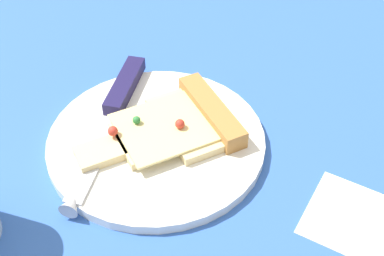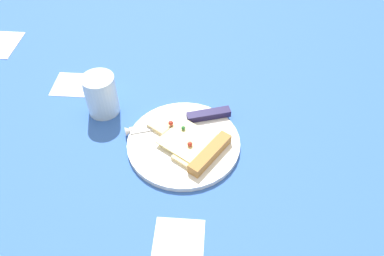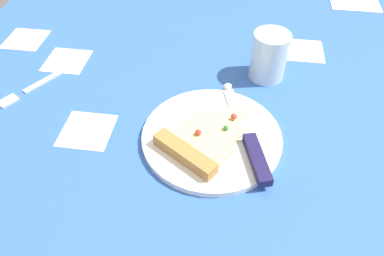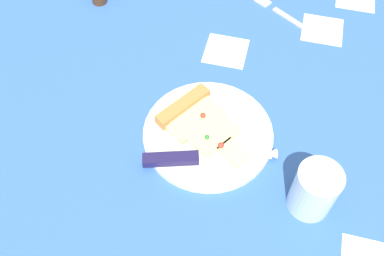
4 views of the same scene
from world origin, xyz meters
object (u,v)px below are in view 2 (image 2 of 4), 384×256
object	(u,v)px
plate	(184,143)
pizza_slice	(193,145)
drinking_glass	(101,95)
knife	(189,120)

from	to	relation	value
plate	pizza_slice	distance (cm)	2.95
plate	drinking_glass	world-z (taller)	drinking_glass
knife	drinking_glass	world-z (taller)	drinking_glass
pizza_slice	knife	bearing A→B (deg)	44.79
plate	drinking_glass	xyz separation A→B (cm)	(-9.42, -19.70, 4.34)
pizza_slice	drinking_glass	bearing A→B (deg)	97.04
pizza_slice	drinking_glass	distance (cm)	24.60
pizza_slice	plate	bearing A→B (deg)	90.17
plate	knife	bearing A→B (deg)	173.41
plate	pizza_slice	world-z (taller)	pizza_slice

